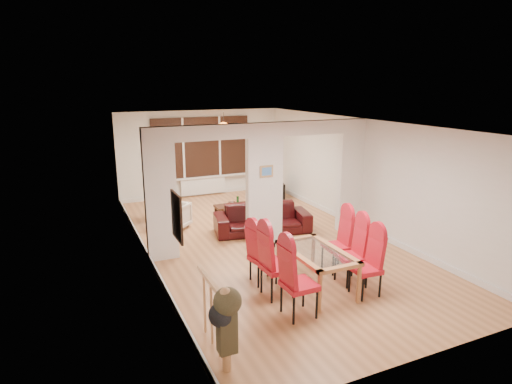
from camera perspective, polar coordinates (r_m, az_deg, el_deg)
floor at (r=9.43m, az=1.09°, el=-6.69°), size 5.00×9.00×0.01m
room_walls at (r=9.04m, az=1.13°, el=1.03°), size 5.00×9.00×2.60m
divider_wall at (r=9.04m, az=1.13°, el=1.03°), size 5.00×0.18×2.60m
bay_window_blinds at (r=13.09m, az=-7.27°, el=5.96°), size 3.00×0.08×1.80m
radiator at (r=13.27m, az=-7.05°, el=0.80°), size 1.40×0.08×0.50m
pendant_light at (r=12.03m, az=-4.36°, el=8.42°), size 0.36×0.36×0.36m
stair_newel at (r=5.73m, az=-5.81°, el=-15.33°), size 0.40×1.20×1.10m
wall_poster at (r=5.97m, az=-10.52°, el=-3.27°), size 0.04×0.52×0.67m
pillar_photo at (r=8.89m, az=1.41°, el=2.77°), size 0.30×0.03×0.25m
dining_table at (r=7.35m, az=8.01°, el=-10.25°), size 0.82×1.46×0.68m
dining_chair_la at (r=6.44m, az=5.81°, el=-11.50°), size 0.48×0.48×1.17m
dining_chair_lb at (r=6.97m, az=2.88°, el=-9.33°), size 0.49×0.49×1.17m
dining_chair_lc at (r=7.44m, az=0.98°, el=-8.25°), size 0.48×0.48×1.05m
dining_chair_ra at (r=7.24m, az=14.43°, el=-9.32°), size 0.46×0.46×1.07m
dining_chair_rb at (r=7.60m, az=12.54°, el=-7.89°), size 0.51×0.51×1.10m
dining_chair_rc at (r=8.03m, az=10.70°, el=-6.58°), size 0.48×0.48×1.10m
sofa at (r=9.95m, az=0.84°, el=-3.58°), size 2.32×1.27×0.64m
armchair at (r=10.35m, az=-11.05°, el=-3.19°), size 0.96×0.96×0.63m
person at (r=10.94m, az=-12.96°, el=0.44°), size 0.62×0.43×1.64m
television at (r=12.94m, az=3.05°, el=0.31°), size 0.87×0.36×0.50m
coffee_table at (r=11.47m, az=-3.07°, el=-2.25°), size 0.99×0.54×0.22m
bottle at (r=11.36m, az=-2.46°, el=-1.14°), size 0.07×0.07×0.26m
bowl at (r=11.53m, az=-3.23°, el=-1.47°), size 0.21×0.21×0.05m
shoes at (r=9.19m, az=1.62°, el=-6.96°), size 0.22×0.24×0.09m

